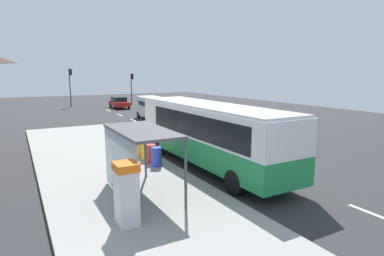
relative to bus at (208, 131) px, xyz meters
name	(u,v)px	position (x,y,z in m)	size (l,w,h in m)	color
ground_plane	(150,128)	(1.71, 12.32, -1.86)	(56.00, 92.00, 0.04)	#2D2D30
sidewalk_platform	(116,178)	(-4.69, 0.32, -1.75)	(6.20, 30.00, 0.18)	#999993
lane_stripe_seg_0	(379,216)	(1.96, -7.68, -1.84)	(0.16, 2.20, 0.01)	silver
lane_stripe_seg_1	(274,175)	(1.96, -2.68, -1.84)	(0.16, 2.20, 0.01)	silver
lane_stripe_seg_2	(215,152)	(1.96, 2.32, -1.84)	(0.16, 2.20, 0.01)	silver
lane_stripe_seg_3	(178,138)	(1.96, 7.32, -1.84)	(0.16, 2.20, 0.01)	silver
lane_stripe_seg_4	(153,128)	(1.96, 12.32, -1.84)	(0.16, 2.20, 0.01)	silver
lane_stripe_seg_5	(134,120)	(1.96, 17.32, -1.84)	(0.16, 2.20, 0.01)	silver
lane_stripe_seg_6	(120,115)	(1.96, 22.32, -1.84)	(0.16, 2.20, 0.01)	silver
lane_stripe_seg_7	(108,110)	(1.96, 27.32, -1.84)	(0.16, 2.20, 0.01)	silver
bus	(208,131)	(0.00, 0.00, 0.00)	(2.59, 11.02, 3.21)	#1E8C47
white_van	(153,107)	(3.91, 17.06, -0.50)	(2.19, 5.27, 2.30)	silver
sedan_near	(119,102)	(4.01, 29.41, -1.05)	(1.86, 4.41, 1.52)	#A51919
ticket_machine	(127,193)	(-5.66, -4.51, -0.67)	(0.66, 0.76, 1.94)	silver
recycling_bin_blue	(156,157)	(-2.49, 0.81, -1.19)	(0.52, 0.52, 0.95)	blue
recycling_bin_red	(151,154)	(-2.49, 1.51, -1.19)	(0.52, 0.52, 0.95)	red
recycling_bin_yellow	(146,151)	(-2.49, 2.21, -1.19)	(0.52, 0.52, 0.95)	yellow
recycling_bin_orange	(142,148)	(-2.49, 2.91, -1.19)	(0.52, 0.52, 0.95)	orange
traffic_light_near_side	(132,84)	(7.22, 33.46, 1.29)	(0.49, 0.28, 4.69)	#2D2D2D
traffic_light_far_side	(70,82)	(-1.39, 34.26, 1.69)	(0.49, 0.28, 5.34)	#2D2D2D
bus_shelter	(133,146)	(-4.70, -2.38, 0.25)	(1.80, 4.00, 2.50)	#4C4C51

